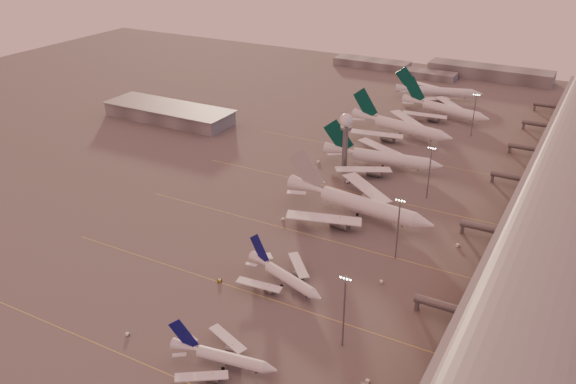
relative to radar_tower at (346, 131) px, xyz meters
The scene contains 25 objects.
ground 121.92m from the radar_tower, 92.39° to the right, with size 700.00×700.00×0.00m, color #565454.
taxiway_markings 71.83m from the radar_tower, 68.66° to the right, with size 180.00×185.25×0.02m.
terminal 103.88m from the radar_tower, ahead, with size 57.00×362.00×23.04m.
hangar 127.68m from the radar_tower, behind, with size 82.00×27.00×8.50m.
radar_tower is the anchor object (origin of this frame).
mast_a 131.38m from the radar_tower, 66.17° to the right, with size 3.60×0.56×25.00m.
mast_b 82.32m from the radar_tower, 52.43° to the right, with size 3.60×0.56×25.00m.
mast_c 46.66m from the radar_tower, 12.53° to the right, with size 3.60×0.56×25.00m.
mast_d 91.11m from the radar_tower, 61.74° to the left, with size 3.60×0.56×25.00m.
distant_horizon 205.86m from the radar_tower, 90.67° to the left, with size 165.00×37.50×9.00m.
narrowbody_near 148.18m from the radar_tower, 79.51° to the right, with size 33.48×26.53×13.14m.
narrowbody_mid 104.46m from the radar_tower, 77.47° to the right, with size 35.11×27.54×14.24m.
widebody_white 50.41m from the radar_tower, 58.93° to the right, with size 69.37×55.28×24.44m.
greentail_a 26.06m from the radar_tower, 41.39° to the left, with size 61.10×49.10×22.22m.
greentail_b 63.51m from the radar_tower, 82.64° to the left, with size 63.89×51.13×23.42m.
greentail_c 108.17m from the radar_tower, 78.89° to the left, with size 58.54×46.74×21.62m.
greentail_d 141.95m from the radar_tower, 87.42° to the left, with size 56.18×44.73×20.97m.
gsv_truck_a 148.97m from the radar_tower, 92.54° to the right, with size 5.16×2.75×1.98m.
gsv_catering_a 147.85m from the radar_tower, 63.34° to the right, with size 5.10×2.48×4.16m.
gsv_tug_mid 111.70m from the radar_tower, 89.30° to the right, with size 3.68×3.92×0.97m.
gsv_truck_b 99.89m from the radar_tower, 58.07° to the right, with size 5.95×3.56×2.26m.
gsv_truck_c 62.42m from the radar_tower, 91.02° to the right, with size 5.00×5.32×2.17m.
gsv_catering_b 84.40m from the radar_tower, 33.67° to the right, with size 5.95×3.49×4.57m.
gsv_tug_far 24.97m from the radar_tower, 59.91° to the right, with size 3.64×4.55×1.13m.
gsv_truck_d 25.21m from the radar_tower, 168.47° to the left, with size 3.17×6.38×2.46m.
Camera 1 is at (113.51, -134.98, 121.28)m, focal length 38.00 mm.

